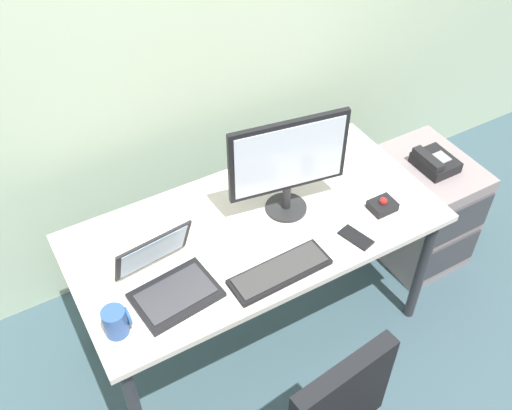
{
  "coord_description": "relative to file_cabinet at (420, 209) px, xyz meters",
  "views": [
    {
      "loc": [
        -0.86,
        -1.51,
        2.54
      ],
      "look_at": [
        0.0,
        0.0,
        0.86
      ],
      "focal_mm": 41.72,
      "sensor_mm": 36.0,
      "label": 1
    }
  ],
  "objects": [
    {
      "name": "coffee_mug",
      "position": [
        -1.72,
        -0.24,
        0.49
      ],
      "size": [
        0.1,
        0.09,
        0.12
      ],
      "color": "#2D5196",
      "rests_on": "desk"
    },
    {
      "name": "cell_phone",
      "position": [
        -0.71,
        -0.3,
        0.43
      ],
      "size": [
        0.1,
        0.15,
        0.01
      ],
      "primitive_type": "cube",
      "rotation": [
        0.0,
        0.0,
        0.27
      ],
      "color": "black",
      "rests_on": "desk"
    },
    {
      "name": "file_cabinet",
      "position": [
        0.0,
        0.0,
        0.0
      ],
      "size": [
        0.42,
        0.53,
        0.62
      ],
      "color": "gray",
      "rests_on": "ground"
    },
    {
      "name": "desk_phone",
      "position": [
        -0.01,
        -0.02,
        0.34
      ],
      "size": [
        0.17,
        0.2,
        0.09
      ],
      "color": "black",
      "rests_on": "file_cabinet"
    },
    {
      "name": "keyboard",
      "position": [
        -1.08,
        -0.3,
        0.44
      ],
      "size": [
        0.41,
        0.15,
        0.03
      ],
      "color": "black",
      "rests_on": "desk"
    },
    {
      "name": "desk",
      "position": [
        -1.03,
        -0.03,
        0.35
      ],
      "size": [
        1.57,
        0.77,
        0.74
      ],
      "color": "silver",
      "rests_on": "ground"
    },
    {
      "name": "trackball_mouse",
      "position": [
        -0.51,
        -0.21,
        0.45
      ],
      "size": [
        0.11,
        0.09,
        0.07
      ],
      "color": "black",
      "rests_on": "desk"
    },
    {
      "name": "back_wall",
      "position": [
        -1.03,
        0.71,
        1.09
      ],
      "size": [
        6.0,
        0.1,
        2.8
      ],
      "primitive_type": "cube",
      "color": "#B1C7A9",
      "rests_on": "ground"
    },
    {
      "name": "laptop",
      "position": [
        -1.48,
        -0.15,
        0.48
      ],
      "size": [
        0.34,
        0.34,
        0.23
      ],
      "color": "black",
      "rests_on": "desk"
    },
    {
      "name": "ground_plane",
      "position": [
        -1.03,
        -0.03,
        -0.31
      ],
      "size": [
        8.0,
        8.0,
        0.0
      ],
      "primitive_type": "plane",
      "color": "#39515B"
    },
    {
      "name": "monitor_main",
      "position": [
        -0.87,
        -0.0,
        0.7
      ],
      "size": [
        0.5,
        0.18,
        0.46
      ],
      "color": "#262628",
      "rests_on": "desk"
    }
  ]
}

